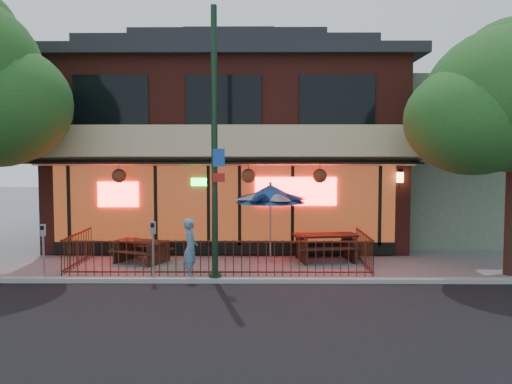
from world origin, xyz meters
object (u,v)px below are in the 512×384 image
(patio_umbrella, at_px, (270,194))
(parking_meter_far, at_px, (43,243))
(picnic_table_left, at_px, (142,248))
(street_light, at_px, (215,160))
(picnic_table_right, at_px, (325,243))
(parking_meter_near, at_px, (153,241))
(pedestrian, at_px, (190,249))

(patio_umbrella, xyz_separation_m, parking_meter_far, (-5.90, -2.70, -1.08))
(picnic_table_left, height_order, patio_umbrella, patio_umbrella)
(parking_meter_far, bearing_deg, street_light, -0.03)
(picnic_table_right, bearing_deg, patio_umbrella, -176.44)
(street_light, relative_size, parking_meter_near, 4.48)
(picnic_table_left, relative_size, parking_meter_far, 1.30)
(picnic_table_right, height_order, parking_meter_far, parking_meter_far)
(picnic_table_left, height_order, parking_meter_near, parking_meter_near)
(picnic_table_right, bearing_deg, street_light, -138.48)
(pedestrian, xyz_separation_m, parking_meter_near, (-0.91, -0.35, 0.26))
(picnic_table_left, distance_m, picnic_table_right, 5.62)
(picnic_table_right, height_order, patio_umbrella, patio_umbrella)
(pedestrian, height_order, parking_meter_near, pedestrian)
(picnic_table_left, bearing_deg, parking_meter_far, -128.78)
(street_light, relative_size, parking_meter_far, 4.70)
(street_light, height_order, parking_meter_far, street_light)
(street_light, distance_m, picnic_table_left, 4.41)
(picnic_table_right, distance_m, pedestrian, 4.57)
(picnic_table_right, height_order, parking_meter_near, parking_meter_near)
(picnic_table_left, distance_m, patio_umbrella, 4.25)
(parking_meter_far, bearing_deg, pedestrian, 5.35)
(street_light, bearing_deg, patio_umbrella, 61.36)
(street_light, distance_m, parking_meter_near, 2.63)
(parking_meter_near, bearing_deg, pedestrian, 21.00)
(picnic_table_right, xyz_separation_m, pedestrian, (-3.84, -2.45, 0.26))
(picnic_table_right, distance_m, parking_meter_far, 8.11)
(picnic_table_left, height_order, picnic_table_right, picnic_table_right)
(street_light, height_order, patio_umbrella, street_light)
(patio_umbrella, bearing_deg, parking_meter_far, -155.46)
(street_light, bearing_deg, parking_meter_near, 179.91)
(picnic_table_left, xyz_separation_m, parking_meter_near, (0.85, -2.47, 0.62))
(street_light, height_order, picnic_table_right, street_light)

